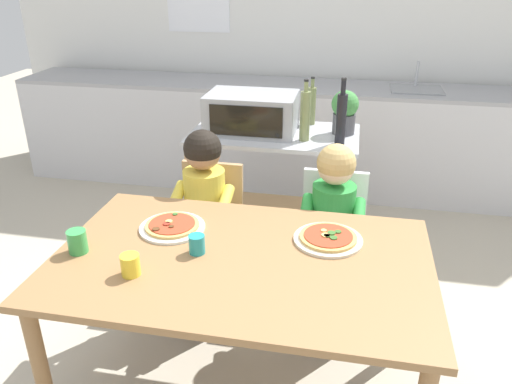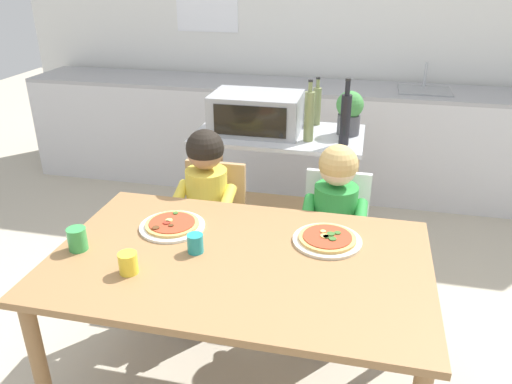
{
  "view_description": "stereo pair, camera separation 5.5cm",
  "coord_description": "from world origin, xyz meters",
  "px_view_note": "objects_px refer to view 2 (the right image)",
  "views": [
    {
      "loc": [
        0.39,
        -1.65,
        1.83
      ],
      "look_at": [
        0.0,
        0.3,
        0.91
      ],
      "focal_mm": 35.21,
      "sensor_mm": 36.0,
      "label": 1
    },
    {
      "loc": [
        0.44,
        -1.64,
        1.83
      ],
      "look_at": [
        0.0,
        0.3,
        0.91
      ],
      "focal_mm": 35.21,
      "sensor_mm": 36.0,
      "label": 2
    }
  ],
  "objects_px": {
    "child_in_yellow_shirt": "(204,202)",
    "pizza_plate_white": "(172,225)",
    "bottle_tall_green_wine": "(317,105)",
    "drinking_cup_yellow": "(128,263)",
    "kitchen_island_cart": "(278,175)",
    "bottle_clear_vinegar": "(309,116)",
    "drinking_cup_teal": "(195,243)",
    "dining_table": "(240,276)",
    "child_in_green_shirt": "(334,218)",
    "potted_herb_plant": "(349,111)",
    "dining_chair_left": "(212,225)",
    "bottle_dark_olive_oil": "(345,118)",
    "pizza_plate_cream": "(327,239)",
    "toaster_oven": "(256,113)",
    "drinking_cup_green": "(77,239)",
    "dining_chair_right": "(334,237)"
  },
  "relations": [
    {
      "from": "toaster_oven",
      "to": "bottle_dark_olive_oil",
      "type": "distance_m",
      "value": 0.56
    },
    {
      "from": "child_in_yellow_shirt",
      "to": "pizza_plate_white",
      "type": "bearing_deg",
      "value": -90.04
    },
    {
      "from": "bottle_tall_green_wine",
      "to": "drinking_cup_yellow",
      "type": "xyz_separation_m",
      "value": [
        -0.5,
        -1.71,
        -0.19
      ]
    },
    {
      "from": "pizza_plate_cream",
      "to": "toaster_oven",
      "type": "bearing_deg",
      "value": 116.93
    },
    {
      "from": "bottle_clear_vinegar",
      "to": "child_in_green_shirt",
      "type": "xyz_separation_m",
      "value": [
        0.21,
        -0.57,
        -0.36
      ]
    },
    {
      "from": "toaster_oven",
      "to": "dining_chair_right",
      "type": "distance_m",
      "value": 0.92
    },
    {
      "from": "child_in_yellow_shirt",
      "to": "drinking_cup_teal",
      "type": "relative_size",
      "value": 13.23
    },
    {
      "from": "kitchen_island_cart",
      "to": "bottle_clear_vinegar",
      "type": "distance_m",
      "value": 0.49
    },
    {
      "from": "bottle_dark_olive_oil",
      "to": "drinking_cup_yellow",
      "type": "height_order",
      "value": "bottle_dark_olive_oil"
    },
    {
      "from": "bottle_clear_vinegar",
      "to": "pizza_plate_white",
      "type": "distance_m",
      "value": 1.14
    },
    {
      "from": "drinking_cup_yellow",
      "to": "dining_table",
      "type": "bearing_deg",
      "value": 27.41
    },
    {
      "from": "bottle_clear_vinegar",
      "to": "potted_herb_plant",
      "type": "height_order",
      "value": "bottle_clear_vinegar"
    },
    {
      "from": "drinking_cup_yellow",
      "to": "drinking_cup_green",
      "type": "height_order",
      "value": "drinking_cup_green"
    },
    {
      "from": "kitchen_island_cart",
      "to": "drinking_cup_green",
      "type": "xyz_separation_m",
      "value": [
        -0.58,
        -1.37,
        0.23
      ]
    },
    {
      "from": "pizza_plate_cream",
      "to": "potted_herb_plant",
      "type": "bearing_deg",
      "value": 89.56
    },
    {
      "from": "bottle_dark_olive_oil",
      "to": "bottle_clear_vinegar",
      "type": "distance_m",
      "value": 0.21
    },
    {
      "from": "drinking_cup_green",
      "to": "child_in_yellow_shirt",
      "type": "bearing_deg",
      "value": 66.05
    },
    {
      "from": "bottle_clear_vinegar",
      "to": "dining_table",
      "type": "bearing_deg",
      "value": -95.63
    },
    {
      "from": "bottle_dark_olive_oil",
      "to": "potted_herb_plant",
      "type": "bearing_deg",
      "value": 86.2
    },
    {
      "from": "pizza_plate_cream",
      "to": "drinking_cup_teal",
      "type": "xyz_separation_m",
      "value": [
        -0.51,
        -0.2,
        0.03
      ]
    },
    {
      "from": "dining_chair_left",
      "to": "child_in_green_shirt",
      "type": "distance_m",
      "value": 0.71
    },
    {
      "from": "child_in_green_shirt",
      "to": "drinking_cup_green",
      "type": "distance_m",
      "value": 1.21
    },
    {
      "from": "drinking_cup_yellow",
      "to": "child_in_yellow_shirt",
      "type": "bearing_deg",
      "value": 87.84
    },
    {
      "from": "bottle_clear_vinegar",
      "to": "drinking_cup_teal",
      "type": "bearing_deg",
      "value": -104.21
    },
    {
      "from": "dining_chair_right",
      "to": "pizza_plate_white",
      "type": "bearing_deg",
      "value": -140.33
    },
    {
      "from": "pizza_plate_white",
      "to": "drinking_cup_yellow",
      "type": "distance_m",
      "value": 0.37
    },
    {
      "from": "bottle_clear_vinegar",
      "to": "child_in_yellow_shirt",
      "type": "bearing_deg",
      "value": -128.83
    },
    {
      "from": "drinking_cup_teal",
      "to": "child_in_yellow_shirt",
      "type": "bearing_deg",
      "value": 105.55
    },
    {
      "from": "bottle_dark_olive_oil",
      "to": "child_in_green_shirt",
      "type": "relative_size",
      "value": 0.38
    },
    {
      "from": "dining_chair_right",
      "to": "child_in_yellow_shirt",
      "type": "xyz_separation_m",
      "value": [
        -0.68,
        -0.13,
        0.2
      ]
    },
    {
      "from": "potted_herb_plant",
      "to": "drinking_cup_teal",
      "type": "height_order",
      "value": "potted_herb_plant"
    },
    {
      "from": "bottle_tall_green_wine",
      "to": "child_in_green_shirt",
      "type": "xyz_separation_m",
      "value": [
        0.21,
        -0.9,
        -0.33
      ]
    },
    {
      "from": "bottle_tall_green_wine",
      "to": "pizza_plate_cream",
      "type": "xyz_separation_m",
      "value": [
        0.21,
        -1.31,
        -0.22
      ]
    },
    {
      "from": "bottle_dark_olive_oil",
      "to": "child_in_green_shirt",
      "type": "distance_m",
      "value": 0.65
    },
    {
      "from": "bottle_dark_olive_oil",
      "to": "pizza_plate_cream",
      "type": "xyz_separation_m",
      "value": [
        0.0,
        -0.96,
        -0.25
      ]
    },
    {
      "from": "dining_chair_right",
      "to": "pizza_plate_white",
      "type": "distance_m",
      "value": 0.93
    },
    {
      "from": "bottle_tall_green_wine",
      "to": "child_in_green_shirt",
      "type": "height_order",
      "value": "bottle_tall_green_wine"
    },
    {
      "from": "potted_herb_plant",
      "to": "dining_chair_left",
      "type": "height_order",
      "value": "potted_herb_plant"
    },
    {
      "from": "kitchen_island_cart",
      "to": "bottle_dark_olive_oil",
      "type": "height_order",
      "value": "bottle_dark_olive_oil"
    },
    {
      "from": "bottle_dark_olive_oil",
      "to": "drinking_cup_green",
      "type": "bearing_deg",
      "value": -128.24
    },
    {
      "from": "bottle_dark_olive_oil",
      "to": "dining_chair_right",
      "type": "distance_m",
      "value": 0.68
    },
    {
      "from": "bottle_tall_green_wine",
      "to": "bottle_clear_vinegar",
      "type": "bearing_deg",
      "value": -91.31
    },
    {
      "from": "dining_table",
      "to": "pizza_plate_white",
      "type": "xyz_separation_m",
      "value": [
        -0.35,
        0.17,
        0.1
      ]
    },
    {
      "from": "toaster_oven",
      "to": "bottle_dark_olive_oil",
      "type": "height_order",
      "value": "bottle_dark_olive_oil"
    },
    {
      "from": "pizza_plate_cream",
      "to": "drinking_cup_teal",
      "type": "distance_m",
      "value": 0.55
    },
    {
      "from": "bottle_dark_olive_oil",
      "to": "bottle_clear_vinegar",
      "type": "xyz_separation_m",
      "value": [
        -0.21,
        0.02,
        -0.01
      ]
    },
    {
      "from": "drinking_cup_teal",
      "to": "pizza_plate_white",
      "type": "bearing_deg",
      "value": 134.76
    },
    {
      "from": "kitchen_island_cart",
      "to": "child_in_green_shirt",
      "type": "height_order",
      "value": "child_in_green_shirt"
    },
    {
      "from": "kitchen_island_cart",
      "to": "bottle_dark_olive_oil",
      "type": "distance_m",
      "value": 0.61
    },
    {
      "from": "pizza_plate_white",
      "to": "bottle_clear_vinegar",
      "type": "bearing_deg",
      "value": 65.24
    }
  ]
}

